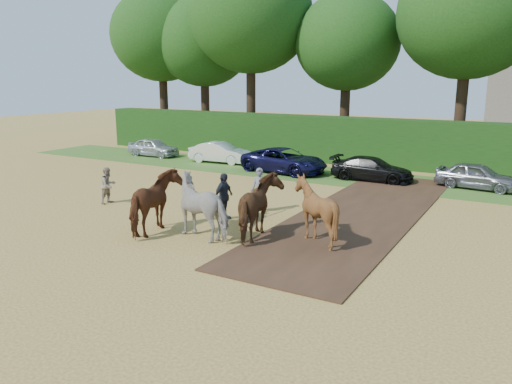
{
  "coord_description": "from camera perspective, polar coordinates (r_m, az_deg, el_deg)",
  "views": [
    {
      "loc": [
        7.56,
        -12.44,
        5.49
      ],
      "look_at": [
        -1.27,
        3.0,
        1.4
      ],
      "focal_mm": 35.0,
      "sensor_mm": 36.0,
      "label": 1
    }
  ],
  "objects": [
    {
      "name": "hedgerow",
      "position": [
        32.1,
        15.97,
        5.31
      ],
      "size": [
        46.0,
        1.6,
        3.0
      ],
      "primitive_type": "cube",
      "color": "#14380F",
      "rests_on": "ground"
    },
    {
      "name": "plough_team",
      "position": [
        17.44,
        -2.48,
        -1.65
      ],
      "size": [
        7.41,
        6.09,
        2.22
      ],
      "color": "brown",
      "rests_on": "ground"
    },
    {
      "name": "treeline",
      "position": [
        35.52,
        15.3,
        18.14
      ],
      "size": [
        48.7,
        10.6,
        14.21
      ],
      "color": "#382616",
      "rests_on": "ground"
    },
    {
      "name": "spectator_near",
      "position": [
        23.12,
        -16.51,
        0.74
      ],
      "size": [
        0.64,
        0.81,
        1.62
      ],
      "primitive_type": "imported",
      "rotation": [
        0.0,
        0.0,
        1.54
      ],
      "color": "#BAAB92",
      "rests_on": "ground"
    },
    {
      "name": "grass_verge",
      "position": [
        28.04,
        13.53,
        1.33
      ],
      "size": [
        50.0,
        5.0,
        0.03
      ],
      "primitive_type": "cube",
      "color": "#38601E",
      "rests_on": "ground"
    },
    {
      "name": "spectator_far",
      "position": [
        19.61,
        -3.72,
        -0.53
      ],
      "size": [
        0.52,
        1.12,
        1.86
      ],
      "primitive_type": "imported",
      "rotation": [
        0.0,
        0.0,
        1.51
      ],
      "color": "#23262E",
      "rests_on": "ground"
    },
    {
      "name": "ground",
      "position": [
        15.56,
        -1.46,
        -7.72
      ],
      "size": [
        120.0,
        120.0,
        0.0
      ],
      "primitive_type": "plane",
      "color": "gold",
      "rests_on": "ground"
    },
    {
      "name": "parked_cars",
      "position": [
        27.79,
        16.12,
        2.5
      ],
      "size": [
        36.34,
        3.97,
        1.47
      ],
      "color": "silver",
      "rests_on": "ground"
    },
    {
      "name": "earth_strip",
      "position": [
        21.08,
        12.02,
        -2.37
      ],
      "size": [
        4.5,
        17.0,
        0.05
      ],
      "primitive_type": "cube",
      "color": "#472D1C",
      "rests_on": "ground"
    }
  ]
}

